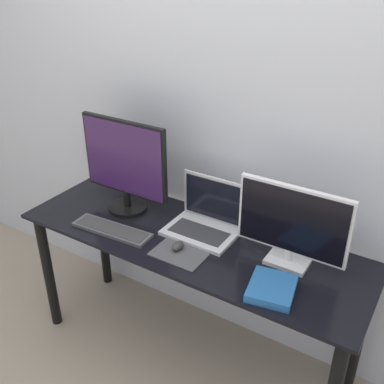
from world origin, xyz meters
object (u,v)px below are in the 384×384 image
at_px(laptop, 206,218).
at_px(mouse, 178,246).
at_px(keyboard, 112,230).
at_px(monitor_left, 125,165).
at_px(book, 272,288).
at_px(monitor_right, 292,225).

distance_m(laptop, mouse, 0.23).
bearing_deg(keyboard, mouse, 6.24).
xyz_separation_m(monitor_left, keyboard, (0.07, -0.22, -0.25)).
distance_m(laptop, keyboard, 0.47).
distance_m(mouse, book, 0.48).
height_order(monitor_left, keyboard, monitor_left).
bearing_deg(monitor_right, monitor_left, -179.99).
height_order(monitor_left, laptop, monitor_left).
height_order(monitor_right, book, monitor_right).
bearing_deg(laptop, monitor_right, -6.14).
height_order(monitor_left, mouse, monitor_left).
xyz_separation_m(monitor_left, monitor_right, (0.90, 0.00, -0.06)).
height_order(laptop, book, laptop).
xyz_separation_m(monitor_left, book, (0.92, -0.22, -0.24)).
height_order(monitor_left, monitor_right, monitor_left).
xyz_separation_m(monitor_right, keyboard, (-0.83, -0.22, -0.19)).
xyz_separation_m(monitor_right, laptop, (-0.45, 0.05, -0.14)).
bearing_deg(book, monitor_left, 166.78).
height_order(laptop, keyboard, laptop).
relative_size(monitor_left, mouse, 7.07).
bearing_deg(laptop, keyboard, -145.46).
relative_size(mouse, book, 0.30).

